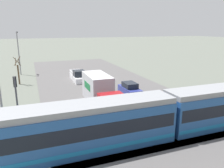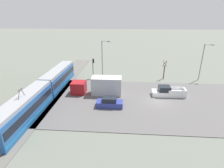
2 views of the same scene
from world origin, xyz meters
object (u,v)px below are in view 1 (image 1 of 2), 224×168
sedan_car_0 (130,89)px  street_tree (18,72)px  traffic_light_pole (16,94)px  light_rail_tram (168,115)px  street_lamp_near_crossing (18,50)px  pickup_truck (78,76)px  box_truck (101,91)px

sedan_car_0 → street_tree: 18.02m
sedan_car_0 → traffic_light_pole: size_ratio=0.92×
light_rail_tram → street_tree: bearing=-61.5°
sedan_car_0 → traffic_light_pole: 14.55m
light_rail_tram → street_lamp_near_crossing: (12.25, -30.55, 2.85)m
pickup_truck → street_tree: (9.25, -1.05, 1.23)m
pickup_truck → street_tree: size_ratio=1.33×
box_truck → street_lamp_near_crossing: 23.62m
street_tree → box_truck: bearing=124.6°
sedan_car_0 → traffic_light_pole: (13.50, 4.93, 2.26)m
box_truck → street_lamp_near_crossing: size_ratio=1.14×
street_tree → street_lamp_near_crossing: street_lamp_near_crossing is taller
pickup_truck → street_lamp_near_crossing: (9.27, -9.10, 3.88)m
box_truck → pickup_truck: bearing=-89.9°
light_rail_tram → pickup_truck: bearing=-82.1°
pickup_truck → street_lamp_near_crossing: 13.56m
street_lamp_near_crossing → sedan_car_0: bearing=126.1°
street_lamp_near_crossing → pickup_truck: bearing=135.5°
pickup_truck → sedan_car_0: bearing=115.2°
light_rail_tram → sedan_car_0: (-1.81, -11.28, -1.05)m
box_truck → traffic_light_pole: size_ratio=2.01×
light_rail_tram → traffic_light_pole: size_ratio=5.69×
street_lamp_near_crossing → box_truck: bearing=113.4°
light_rail_tram → sedan_car_0: 11.47m
street_tree → sedan_car_0: bearing=141.4°
box_truck → pickup_truck: (0.02, -12.40, -0.81)m
box_truck → street_lamp_near_crossing: street_lamp_near_crossing is taller
pickup_truck → street_tree: street_tree is taller
box_truck → traffic_light_pole: traffic_light_pole is taller
pickup_truck → light_rail_tram: bearing=97.9°
street_tree → street_lamp_near_crossing: 8.47m
light_rail_tram → pickup_truck: (2.98, -21.45, -1.03)m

